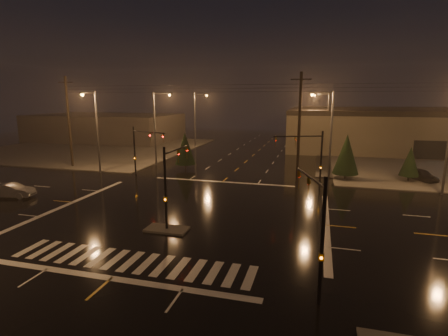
{
  "coord_description": "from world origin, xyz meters",
  "views": [
    {
      "loc": [
        10.08,
        -25.63,
        9.31
      ],
      "look_at": [
        1.98,
        4.33,
        3.0
      ],
      "focal_mm": 28.0,
      "sensor_mm": 36.0,
      "label": 1
    }
  ],
  "objects": [
    {
      "name": "sidewalk_nw",
      "position": [
        -30.0,
        30.0,
        0.06
      ],
      "size": [
        36.0,
        36.0,
        0.12
      ],
      "primitive_type": "cube",
      "color": "#46443E",
      "rests_on": "ground"
    },
    {
      "name": "signal_mast_ne",
      "position": [
        9.5,
        10.14,
        3.79
      ],
      "size": [
        4.84,
        1.86,
        6.0
      ],
      "color": "black",
      "rests_on": "ground"
    },
    {
      "name": "utility_pole_0",
      "position": [
        -22.0,
        14.0,
        6.13
      ],
      "size": [
        2.2,
        0.32,
        12.0
      ],
      "color": "black",
      "rests_on": "ground"
    },
    {
      "name": "streetlight_2",
      "position": [
        -11.18,
        34.0,
        5.8
      ],
      "size": [
        2.77,
        0.32,
        10.0
      ],
      "color": "#38383A",
      "rests_on": "ground"
    },
    {
      "name": "streetlight_1",
      "position": [
        -11.18,
        18.0,
        5.8
      ],
      "size": [
        2.77,
        0.32,
        10.0
      ],
      "color": "#38383A",
      "rests_on": "ground"
    },
    {
      "name": "streetlight_4",
      "position": [
        11.18,
        36.0,
        5.8
      ],
      "size": [
        2.77,
        0.32,
        10.0
      ],
      "color": "#38383A",
      "rests_on": "ground"
    },
    {
      "name": "conifer_1",
      "position": [
        20.08,
        16.48,
        2.32
      ],
      "size": [
        2.08,
        2.08,
        3.95
      ],
      "color": "black",
      "rests_on": "ground"
    },
    {
      "name": "crosswalk",
      "position": [
        0.0,
        -9.0,
        0.01
      ],
      "size": [
        15.0,
        2.6,
        0.01
      ],
      "primitive_type": "cube",
      "color": "beige",
      "rests_on": "ground"
    },
    {
      "name": "streetlight_3",
      "position": [
        11.18,
        16.0,
        5.8
      ],
      "size": [
        2.77,
        0.32,
        10.0
      ],
      "color": "#38383A",
      "rests_on": "ground"
    },
    {
      "name": "median_island",
      "position": [
        0.0,
        -4.0,
        0.07
      ],
      "size": [
        3.0,
        1.6,
        0.15
      ],
      "primitive_type": "cube",
      "color": "#46443E",
      "rests_on": "ground"
    },
    {
      "name": "car_parked",
      "position": [
        21.62,
        17.48,
        0.68
      ],
      "size": [
        3.38,
        4.24,
        1.36
      ],
      "primitive_type": "imported",
      "rotation": [
        0.0,
        0.0,
        0.53
      ],
      "color": "black",
      "rests_on": "ground"
    },
    {
      "name": "conifer_3",
      "position": [
        -6.55,
        16.45,
        2.77
      ],
      "size": [
        2.66,
        2.66,
        4.85
      ],
      "color": "black",
      "rests_on": "ground"
    },
    {
      "name": "signal_mast_nw",
      "position": [
        -9.5,
        10.14,
        3.79
      ],
      "size": [
        4.84,
        1.86,
        6.0
      ],
      "color": "black",
      "rests_on": "ground"
    },
    {
      "name": "stop_bar_far",
      "position": [
        0.0,
        11.0,
        0.01
      ],
      "size": [
        16.0,
        0.5,
        0.01
      ],
      "primitive_type": "cube",
      "color": "beige",
      "rests_on": "ground"
    },
    {
      "name": "signal_mast_se",
      "position": [
        10.23,
        -9.75,
        3.71
      ],
      "size": [
        1.55,
        3.87,
        6.0
      ],
      "color": "black",
      "rests_on": "ground"
    },
    {
      "name": "utility_pole_1",
      "position": [
        8.0,
        14.0,
        6.13
      ],
      "size": [
        2.2,
        0.32,
        12.0
      ],
      "color": "black",
      "rests_on": "ground"
    },
    {
      "name": "car_crossing",
      "position": [
        -17.63,
        -0.15,
        0.68
      ],
      "size": [
        4.36,
        2.28,
        1.37
      ],
      "primitive_type": "imported",
      "rotation": [
        0.0,
        0.0,
        1.78
      ],
      "color": "#54565B",
      "rests_on": "ground"
    },
    {
      "name": "commercial_block",
      "position": [
        -35.0,
        42.0,
        2.8
      ],
      "size": [
        30.0,
        18.0,
        5.6
      ],
      "primitive_type": "cube",
      "color": "#443D3C",
      "rests_on": "ground"
    },
    {
      "name": "conifer_0",
      "position": [
        13.3,
        15.79,
        2.96
      ],
      "size": [
        2.89,
        2.89,
        5.22
      ],
      "color": "black",
      "rests_on": "ground"
    },
    {
      "name": "stop_bar_near",
      "position": [
        0.0,
        -11.0,
        0.01
      ],
      "size": [
        16.0,
        0.5,
        0.01
      ],
      "primitive_type": "cube",
      "color": "beige",
      "rests_on": "ground"
    },
    {
      "name": "ground",
      "position": [
        0.0,
        0.0,
        0.0
      ],
      "size": [
        140.0,
        140.0,
        0.0
      ],
      "primitive_type": "plane",
      "color": "black",
      "rests_on": "ground"
    },
    {
      "name": "signal_mast_median",
      "position": [
        0.0,
        -3.07,
        3.75
      ],
      "size": [
        0.25,
        4.59,
        6.0
      ],
      "color": "black",
      "rests_on": "ground"
    },
    {
      "name": "streetlight_5",
      "position": [
        -16.0,
        11.18,
        5.8
      ],
      "size": [
        0.32,
        2.77,
        10.0
      ],
      "color": "#38383A",
      "rests_on": "ground"
    }
  ]
}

